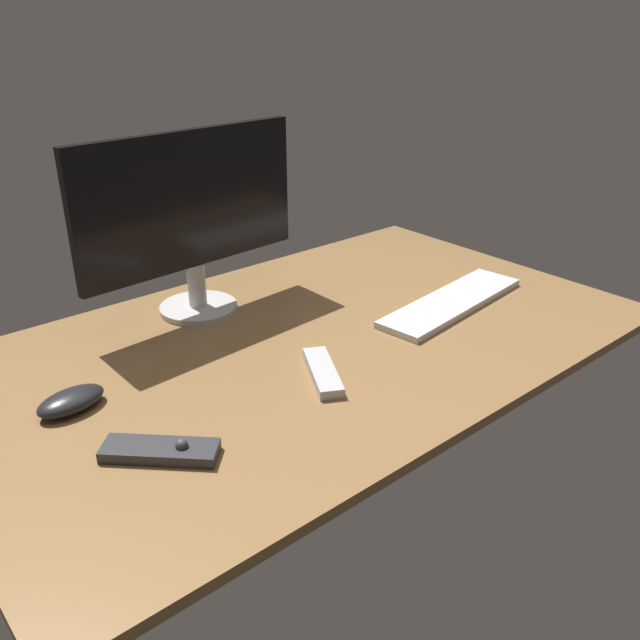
# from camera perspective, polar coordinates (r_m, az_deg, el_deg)

# --- Properties ---
(desk) EXTENTS (1.40, 0.84, 0.02)m
(desk) POSITION_cam_1_polar(r_m,az_deg,el_deg) (1.38, -1.09, -1.90)
(desk) COLOR olive
(desk) RESTS_ON ground
(monitor) EXTENTS (0.53, 0.17, 0.40)m
(monitor) POSITION_cam_1_polar(r_m,az_deg,el_deg) (1.45, -11.04, 8.76)
(monitor) COLOR silver
(monitor) RESTS_ON desk
(keyboard) EXTENTS (0.44, 0.16, 0.02)m
(keyboard) POSITION_cam_1_polar(r_m,az_deg,el_deg) (1.55, 11.24, 1.50)
(keyboard) COLOR silver
(keyboard) RESTS_ON desk
(computer_mouse) EXTENTS (0.13, 0.08, 0.03)m
(computer_mouse) POSITION_cam_1_polar(r_m,az_deg,el_deg) (1.21, -20.61, -6.52)
(computer_mouse) COLOR black
(computer_mouse) RESTS_ON desk
(media_remote) EXTENTS (0.16, 0.16, 0.03)m
(media_remote) POSITION_cam_1_polar(r_m,az_deg,el_deg) (1.06, -13.50, -10.85)
(media_remote) COLOR #2D2D33
(media_remote) RESTS_ON desk
(tv_remote) EXTENTS (0.12, 0.17, 0.02)m
(tv_remote) POSITION_cam_1_polar(r_m,az_deg,el_deg) (1.23, 0.24, -4.50)
(tv_remote) COLOR #B7B7BC
(tv_remote) RESTS_ON desk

